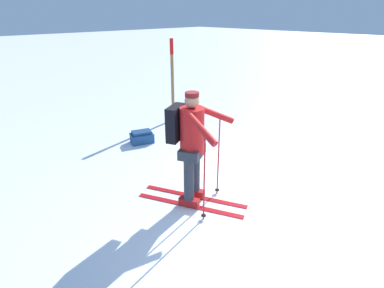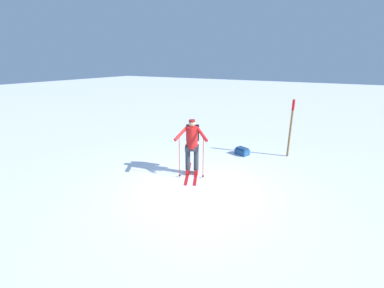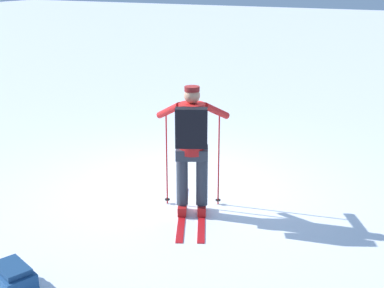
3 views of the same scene
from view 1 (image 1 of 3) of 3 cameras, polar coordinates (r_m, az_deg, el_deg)
The scene contains 4 objects.
ground_plane at distance 4.68m, azimuth 11.54°, elevation -11.33°, with size 80.00×80.00×0.00m, color white.
skier at distance 4.20m, azimuth -0.30°, elevation 0.44°, with size 1.65×1.15×1.70m.
dropped_backpack at distance 6.70m, azimuth -9.52°, elevation 1.31°, with size 0.47×0.56×0.27m.
trail_marker at distance 7.78m, azimuth -3.77°, elevation 13.03°, with size 0.09×0.09×2.07m.
Camera 1 is at (-2.03, 3.27, 2.67)m, focal length 28.00 mm.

